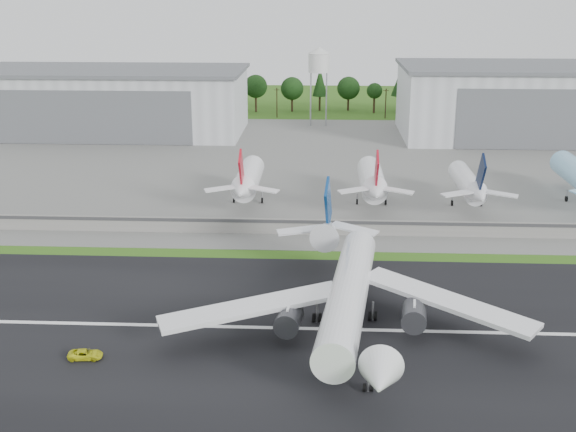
# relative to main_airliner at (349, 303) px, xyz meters

# --- Properties ---
(ground) EXTENTS (600.00, 600.00, 0.00)m
(ground) POSITION_rel_main_airliner_xyz_m (-1.30, -9.57, -4.89)
(ground) COLOR #305915
(ground) RESTS_ON ground
(runway) EXTENTS (320.00, 60.00, 0.10)m
(runway) POSITION_rel_main_airliner_xyz_m (-1.30, 0.43, -4.84)
(runway) COLOR black
(runway) RESTS_ON ground
(runway_centerline) EXTENTS (220.00, 1.00, 0.02)m
(runway_centerline) POSITION_rel_main_airliner_xyz_m (-1.30, 0.43, -4.78)
(runway_centerline) COLOR white
(runway_centerline) RESTS_ON runway
(apron) EXTENTS (320.00, 150.00, 0.10)m
(apron) POSITION_rel_main_airliner_xyz_m (-1.30, 110.43, -4.84)
(apron) COLOR slate
(apron) RESTS_ON ground
(blast_fence) EXTENTS (240.00, 0.61, 3.50)m
(blast_fence) POSITION_rel_main_airliner_xyz_m (-1.30, 45.42, -3.09)
(blast_fence) COLOR gray
(blast_fence) RESTS_ON ground
(hangar_west) EXTENTS (97.00, 44.00, 23.20)m
(hangar_west) POSITION_rel_main_airliner_xyz_m (-81.30, 155.35, 6.74)
(hangar_west) COLOR silver
(hangar_west) RESTS_ON ground
(hangar_east) EXTENTS (102.00, 47.00, 25.20)m
(hangar_east) POSITION_rel_main_airliner_xyz_m (73.70, 155.35, 7.73)
(hangar_east) COLOR silver
(hangar_east) RESTS_ON ground
(water_tower) EXTENTS (8.40, 8.40, 29.40)m
(water_tower) POSITION_rel_main_airliner_xyz_m (-6.30, 175.43, 19.66)
(water_tower) COLOR #99999E
(water_tower) RESTS_ON ground
(utility_poles) EXTENTS (230.00, 3.00, 12.00)m
(utility_poles) POSITION_rel_main_airliner_xyz_m (-1.30, 190.43, -4.89)
(utility_poles) COLOR black
(utility_poles) RESTS_ON ground
(treeline) EXTENTS (320.00, 16.00, 22.00)m
(treeline) POSITION_rel_main_airliner_xyz_m (-1.30, 205.43, -4.89)
(treeline) COLOR black
(treeline) RESTS_ON ground
(main_airliner) EXTENTS (56.86, 59.25, 18.17)m
(main_airliner) POSITION_rel_main_airliner_xyz_m (0.00, 0.00, 0.00)
(main_airliner) COLOR white
(main_airliner) RESTS_ON runway
(ground_vehicle) EXTENTS (5.08, 2.64, 1.37)m
(ground_vehicle) POSITION_rel_main_airliner_xyz_m (-38.10, -10.68, -4.11)
(ground_vehicle) COLOR #CACB17
(ground_vehicle) RESTS_ON runway
(parked_jet_red_a) EXTENTS (7.36, 31.29, 16.77)m
(parked_jet_red_a) POSITION_rel_main_airliner_xyz_m (-22.66, 67.01, 1.36)
(parked_jet_red_a) COLOR white
(parked_jet_red_a) RESTS_ON ground
(parked_jet_red_b) EXTENTS (7.36, 31.29, 16.86)m
(parked_jet_red_b) POSITION_rel_main_airliner_xyz_m (7.75, 67.02, 1.45)
(parked_jet_red_b) COLOR white
(parked_jet_red_b) RESTS_ON ground
(parked_jet_navy) EXTENTS (7.36, 31.29, 16.39)m
(parked_jet_navy) POSITION_rel_main_airliner_xyz_m (30.89, 66.95, 1.01)
(parked_jet_navy) COLOR white
(parked_jet_navy) RESTS_ON ground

